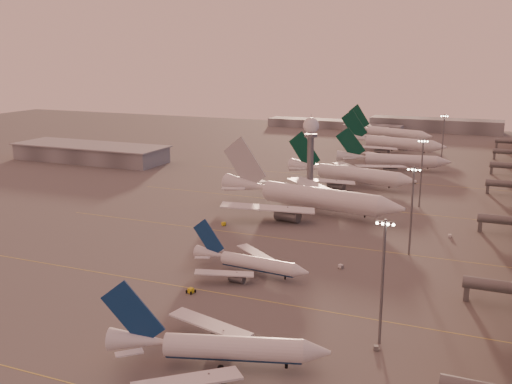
% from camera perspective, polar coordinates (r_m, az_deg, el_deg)
% --- Properties ---
extents(ground, '(700.00, 700.00, 0.00)m').
position_cam_1_polar(ground, '(143.37, -12.03, -9.71)').
color(ground, '#565454').
rests_on(ground, ground).
extents(taxiway_markings, '(180.00, 185.25, 0.02)m').
position_cam_1_polar(taxiway_markings, '(178.79, 6.44, -4.82)').
color(taxiway_markings, gold).
rests_on(taxiway_markings, ground).
extents(hangar, '(82.00, 27.00, 8.50)m').
position_cam_1_polar(hangar, '(320.49, -15.49, 3.64)').
color(hangar, slate).
rests_on(hangar, ground).
extents(radar_tower, '(6.40, 6.40, 31.10)m').
position_cam_1_polar(radar_tower, '(241.00, 5.24, 5.03)').
color(radar_tower, slate).
rests_on(radar_tower, ground).
extents(mast_a, '(3.60, 0.56, 25.00)m').
position_cam_1_polar(mast_a, '(116.68, 11.97, -7.88)').
color(mast_a, slate).
rests_on(mast_a, ground).
extents(mast_b, '(3.60, 0.56, 25.00)m').
position_cam_1_polar(mast_b, '(169.02, 14.61, -1.39)').
color(mast_b, slate).
rests_on(mast_b, ground).
extents(mast_c, '(3.60, 0.56, 25.00)m').
position_cam_1_polar(mast_c, '(222.92, 15.48, 2.05)').
color(mast_c, slate).
rests_on(mast_c, ground).
extents(mast_d, '(3.60, 0.56, 25.00)m').
position_cam_1_polar(mast_d, '(311.49, 17.38, 5.00)').
color(mast_d, slate).
rests_on(mast_d, ground).
extents(distant_horizon, '(165.00, 37.50, 9.00)m').
position_cam_1_polar(distant_horizon, '(441.86, 13.11, 6.25)').
color(distant_horizon, slate).
rests_on(distant_horizon, ground).
extents(narrowbody_near, '(39.82, 31.30, 16.03)m').
position_cam_1_polar(narrowbody_near, '(110.40, -3.64, -14.87)').
color(narrowbody_near, white).
rests_on(narrowbody_near, ground).
extents(narrowbody_mid, '(33.01, 26.27, 12.90)m').
position_cam_1_polar(narrowbody_mid, '(152.52, -0.58, -6.93)').
color(narrowbody_mid, white).
rests_on(narrowbody_mid, ground).
extents(widebody_white, '(70.32, 55.91, 24.89)m').
position_cam_1_polar(widebody_white, '(209.86, 5.06, -0.83)').
color(widebody_white, white).
rests_on(widebody_white, ground).
extents(greentail_a, '(58.23, 46.58, 21.37)m').
position_cam_1_polar(greentail_a, '(254.44, 8.96, 1.43)').
color(greentail_a, white).
rests_on(greentail_a, ground).
extents(greentail_b, '(54.16, 43.49, 19.72)m').
position_cam_1_polar(greentail_b, '(293.52, 12.92, 2.77)').
color(greentail_b, white).
rests_on(greentail_b, ground).
extents(greentail_c, '(61.72, 49.35, 22.68)m').
position_cam_1_polar(greentail_c, '(343.77, 12.84, 4.36)').
color(greentail_c, white).
rests_on(greentail_c, ground).
extents(greentail_d, '(57.43, 45.58, 21.78)m').
position_cam_1_polar(greentail_d, '(388.14, 12.55, 5.34)').
color(greentail_d, white).
rests_on(greentail_d, ground).
extents(gsv_catering_a, '(4.72, 2.93, 3.59)m').
position_cam_1_polar(gsv_catering_a, '(118.67, 11.48, -13.80)').
color(gsv_catering_a, slate).
rests_on(gsv_catering_a, ground).
extents(gsv_tug_mid, '(4.43, 3.32, 1.13)m').
position_cam_1_polar(gsv_tug_mid, '(142.71, -6.22, -9.34)').
color(gsv_tug_mid, yellow).
rests_on(gsv_tug_mid, ground).
extents(gsv_truck_b, '(5.61, 3.79, 2.13)m').
position_cam_1_polar(gsv_truck_b, '(158.35, 8.19, -6.88)').
color(gsv_truck_b, silver).
rests_on(gsv_truck_b, ground).
extents(gsv_truck_c, '(4.91, 6.17, 2.40)m').
position_cam_1_polar(gsv_truck_c, '(194.83, -2.98, -2.85)').
color(gsv_truck_c, yellow).
rests_on(gsv_truck_c, ground).
extents(gsv_catering_b, '(4.72, 2.55, 3.72)m').
position_cam_1_polar(gsv_catering_b, '(191.48, 18.06, -3.60)').
color(gsv_catering_b, silver).
rests_on(gsv_catering_b, ground).
extents(gsv_tug_far, '(4.34, 4.67, 1.15)m').
position_cam_1_polar(gsv_tug_far, '(214.62, 7.92, -1.62)').
color(gsv_tug_far, silver).
rests_on(gsv_tug_far, ground).
extents(gsv_truck_d, '(4.48, 6.60, 2.51)m').
position_cam_1_polar(gsv_truck_d, '(251.98, 1.16, 0.90)').
color(gsv_truck_d, yellow).
rests_on(gsv_truck_d, ground).
extents(gsv_tug_hangar, '(3.69, 2.23, 1.05)m').
position_cam_1_polar(gsv_tug_hangar, '(264.89, 14.80, 0.90)').
color(gsv_tug_hangar, slate).
rests_on(gsv_tug_hangar, ground).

